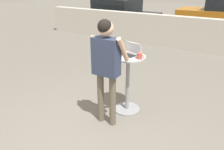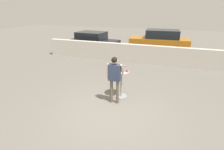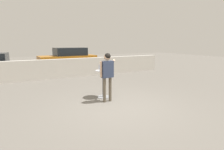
{
  "view_description": "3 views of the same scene",
  "coord_description": "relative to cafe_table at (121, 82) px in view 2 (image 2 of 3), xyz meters",
  "views": [
    {
      "loc": [
        1.76,
        -1.99,
        2.23
      ],
      "look_at": [
        -0.01,
        0.7,
        0.87
      ],
      "focal_mm": 35.0,
      "sensor_mm": 36.0,
      "label": 1
    },
    {
      "loc": [
        1.74,
        -4.78,
        3.32
      ],
      "look_at": [
        -0.14,
        0.55,
        1.11
      ],
      "focal_mm": 28.0,
      "sensor_mm": 36.0,
      "label": 2
    },
    {
      "loc": [
        -2.8,
        -4.83,
        2.1
      ],
      "look_at": [
        0.15,
        0.69,
        0.95
      ],
      "focal_mm": 28.0,
      "sensor_mm": 36.0,
      "label": 3
    }
  ],
  "objects": [
    {
      "name": "ground_plane",
      "position": [
        -0.02,
        -1.17,
        -0.62
      ],
      "size": [
        50.0,
        50.0,
        0.0
      ],
      "primitive_type": "plane",
      "color": "slate"
    },
    {
      "name": "pavement_kerb",
      "position": [
        -0.02,
        4.72,
        -0.04
      ],
      "size": [
        13.38,
        0.35,
        1.15
      ],
      "color": "beige",
      "rests_on": "ground_plane"
    },
    {
      "name": "cafe_table",
      "position": [
        0.0,
        0.0,
        0.0
      ],
      "size": [
        0.6,
        0.6,
        1.07
      ],
      "color": "gray",
      "rests_on": "ground_plane"
    },
    {
      "name": "laptop",
      "position": [
        0.01,
        0.04,
        0.5
      ],
      "size": [
        0.38,
        0.38,
        0.22
      ],
      "color": "silver",
      "rests_on": "cafe_table"
    },
    {
      "name": "coffee_mug",
      "position": [
        0.23,
        -0.04,
        0.5
      ],
      "size": [
        0.12,
        0.09,
        0.1
      ],
      "color": "#C14C42",
      "rests_on": "cafe_table"
    },
    {
      "name": "standing_person",
      "position": [
        -0.09,
        -0.54,
        0.52
      ],
      "size": [
        0.57,
        0.4,
        1.76
      ],
      "color": "brown",
      "rests_on": "ground_plane"
    },
    {
      "name": "parked_car_near_street",
      "position": [
        -4.37,
        6.73,
        0.14
      ],
      "size": [
        4.06,
        2.25,
        1.5
      ],
      "color": "black",
      "rests_on": "ground_plane"
    },
    {
      "name": "parked_car_further_down",
      "position": [
        0.69,
        7.96,
        0.27
      ],
      "size": [
        4.47,
        2.15,
        1.74
      ],
      "color": "#B76B19",
      "rests_on": "ground_plane"
    }
  ]
}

